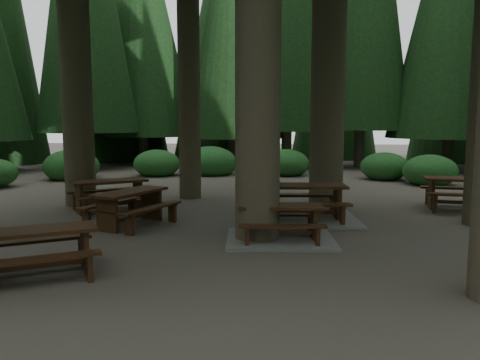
# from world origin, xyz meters

# --- Properties ---
(ground) EXTENTS (80.00, 80.00, 0.00)m
(ground) POSITION_xyz_m (0.00, 0.00, 0.00)
(ground) COLOR #504941
(ground) RESTS_ON ground
(picnic_table_a) EXTENTS (2.14, 1.83, 0.68)m
(picnic_table_a) POSITION_xyz_m (1.24, 0.18, 0.22)
(picnic_table_a) COLOR gray
(picnic_table_a) RESTS_ON ground
(picnic_table_b) EXTENTS (1.99, 2.17, 0.76)m
(picnic_table_b) POSITION_xyz_m (-2.01, 1.15, 0.51)
(picnic_table_b) COLOR #371F10
(picnic_table_b) RESTS_ON ground
(picnic_table_c) EXTENTS (2.59, 2.21, 0.82)m
(picnic_table_c) POSITION_xyz_m (1.74, 2.08, 0.29)
(picnic_table_c) COLOR gray
(picnic_table_c) RESTS_ON ground
(picnic_table_d) EXTENTS (2.09, 1.78, 0.82)m
(picnic_table_d) POSITION_xyz_m (5.83, 3.79, 0.54)
(picnic_table_d) COLOR #371F10
(picnic_table_d) RESTS_ON ground
(picnic_table_e) EXTENTS (2.07, 1.96, 0.70)m
(picnic_table_e) POSITION_xyz_m (-2.22, -2.27, 0.47)
(picnic_table_e) COLOR #371F10
(picnic_table_e) RESTS_ON ground
(picnic_table_f) EXTENTS (2.34, 2.26, 0.79)m
(picnic_table_f) POSITION_xyz_m (-3.07, 2.67, 0.52)
(picnic_table_f) COLOR #371F10
(picnic_table_f) RESTS_ON ground
(shrub_ring) EXTENTS (23.86, 24.64, 1.49)m
(shrub_ring) POSITION_xyz_m (0.70, 0.75, 0.40)
(shrub_ring) COLOR #1B5021
(shrub_ring) RESTS_ON ground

